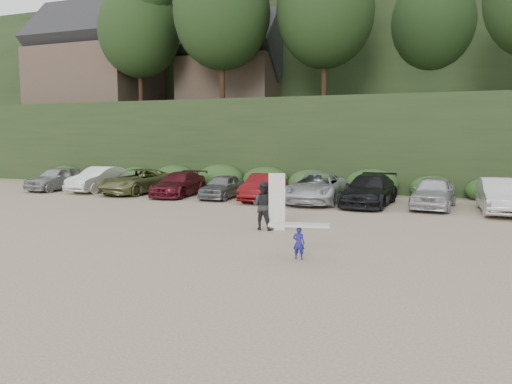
% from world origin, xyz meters
% --- Properties ---
extents(ground, '(120.00, 120.00, 0.00)m').
position_xyz_m(ground, '(0.00, 0.00, 0.00)').
color(ground, tan).
rests_on(ground, ground).
extents(hillside_backdrop, '(90.00, 41.50, 28.00)m').
position_xyz_m(hillside_backdrop, '(-0.26, 35.93, 11.22)').
color(hillside_backdrop, black).
rests_on(hillside_backdrop, ground).
extents(parked_cars, '(39.83, 6.08, 1.62)m').
position_xyz_m(parked_cars, '(0.77, 10.01, 0.76)').
color(parked_cars, '#9B9B9F').
rests_on(parked_cars, ground).
extents(child_surfer, '(1.81, 0.86, 1.05)m').
position_xyz_m(child_surfer, '(1.55, -1.94, 0.71)').
color(child_surfer, navy).
rests_on(child_surfer, ground).
extents(adult_surfer, '(1.37, 0.76, 2.18)m').
position_xyz_m(adult_surfer, '(-0.95, 1.97, 0.94)').
color(adult_surfer, black).
rests_on(adult_surfer, ground).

